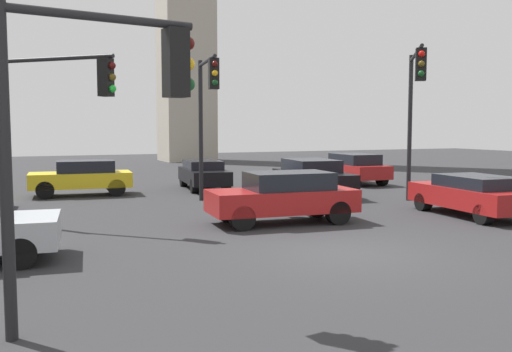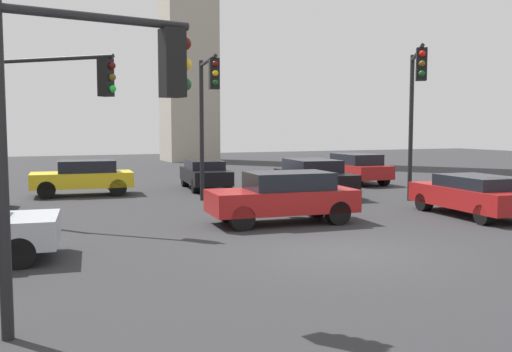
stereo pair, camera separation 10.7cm
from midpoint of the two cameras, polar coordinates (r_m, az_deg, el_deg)
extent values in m
plane|color=#2D2D30|center=(12.69, 8.73, -7.68)|extent=(94.66, 94.66, 0.00)
cylinder|color=black|center=(21.88, 15.25, 4.69)|extent=(0.16, 0.16, 5.45)
cylinder|color=black|center=(20.11, 15.85, 11.91)|extent=(2.28, 3.27, 0.12)
cube|color=black|center=(18.37, 16.27, 10.85)|extent=(0.44, 0.44, 1.00)
sphere|color=red|center=(18.21, 16.36, 11.85)|extent=(0.20, 0.20, 0.20)
sphere|color=#594714|center=(18.18, 16.33, 10.91)|extent=(0.20, 0.20, 0.20)
sphere|color=#14471E|center=(18.15, 16.31, 9.97)|extent=(0.20, 0.20, 0.20)
cylinder|color=black|center=(16.61, -20.33, 11.12)|extent=(3.00, 2.82, 0.12)
cube|color=black|center=(15.50, -15.25, 9.67)|extent=(0.45, 0.45, 1.00)
sphere|color=#4C0F0C|center=(15.41, -14.65, 10.83)|extent=(0.20, 0.20, 0.20)
sphere|color=#594714|center=(15.38, -14.63, 9.72)|extent=(0.20, 0.20, 0.20)
sphere|color=green|center=(15.36, -14.60, 8.60)|extent=(0.20, 0.20, 0.20)
cylinder|color=black|center=(21.19, -5.79, 4.56)|extent=(0.16, 0.16, 5.25)
cylinder|color=black|center=(19.88, -5.16, 11.60)|extent=(0.55, 2.91, 0.12)
cube|color=black|center=(18.63, -4.50, 10.35)|extent=(0.36, 0.36, 1.00)
sphere|color=#4C0F0C|center=(18.46, -4.39, 11.34)|extent=(0.20, 0.20, 0.20)
sphere|color=yellow|center=(18.43, -4.38, 10.41)|extent=(0.20, 0.20, 0.20)
sphere|color=#14471E|center=(18.41, -4.38, 9.48)|extent=(0.20, 0.20, 0.20)
cylinder|color=black|center=(7.80, -24.54, 1.17)|extent=(0.16, 0.16, 4.62)
cylinder|color=black|center=(8.20, -15.63, 15.28)|extent=(2.60, 0.50, 0.12)
cube|color=black|center=(8.47, -8.53, 11.30)|extent=(0.36, 0.36, 1.00)
sphere|color=#4C0F0C|center=(8.59, -7.30, 13.24)|extent=(0.20, 0.20, 0.20)
sphere|color=yellow|center=(8.55, -7.28, 11.25)|extent=(0.20, 0.20, 0.20)
sphere|color=#14471E|center=(8.53, -7.25, 9.25)|extent=(0.20, 0.20, 0.20)
cube|color=maroon|center=(18.74, 20.97, -1.98)|extent=(2.18, 4.36, 0.62)
cube|color=black|center=(18.53, 21.43, -0.60)|extent=(1.80, 2.49, 0.41)
cylinder|color=black|center=(19.45, 16.53, -2.54)|extent=(0.38, 0.61, 0.59)
cylinder|color=black|center=(20.36, 20.00, -2.31)|extent=(0.38, 0.61, 0.59)
cylinder|color=black|center=(17.22, 22.05, -3.65)|extent=(0.38, 0.61, 0.59)
cube|color=maroon|center=(16.15, 2.46, -2.51)|extent=(4.33, 2.08, 0.64)
cube|color=black|center=(16.17, 3.16, -0.54)|extent=(2.47, 1.73, 0.54)
cylinder|color=black|center=(15.05, -1.63, -4.30)|extent=(0.71, 0.37, 0.68)
cylinder|color=black|center=(16.42, -3.13, -3.52)|extent=(0.71, 0.37, 0.68)
cylinder|color=black|center=(16.13, 8.15, -3.72)|extent=(0.71, 0.37, 0.68)
cylinder|color=black|center=(17.41, 5.98, -3.06)|extent=(0.71, 0.37, 0.68)
cylinder|color=black|center=(13.53, -22.33, -5.84)|extent=(0.67, 0.41, 0.63)
cylinder|color=black|center=(12.02, -23.03, -7.19)|extent=(0.67, 0.41, 0.63)
cube|color=black|center=(22.77, 5.68, -0.41)|extent=(2.45, 4.65, 0.69)
cube|color=black|center=(22.93, 5.48, 1.05)|extent=(1.99, 2.67, 0.52)
cylinder|color=black|center=(21.77, 9.16, -1.61)|extent=(0.42, 0.63, 0.59)
cylinder|color=black|center=(21.11, 5.24, -1.77)|extent=(0.42, 0.63, 0.59)
cylinder|color=black|center=(24.51, 6.05, -0.84)|extent=(0.42, 0.63, 0.59)
cylinder|color=black|center=(23.93, 2.50, -0.96)|extent=(0.42, 0.63, 0.59)
cube|color=black|center=(25.16, -5.46, 0.03)|extent=(2.13, 4.29, 0.60)
cube|color=black|center=(25.32, -5.56, 1.12)|extent=(1.72, 2.47, 0.42)
cylinder|color=black|center=(23.96, -3.20, -0.93)|extent=(0.37, 0.64, 0.61)
cylinder|color=black|center=(23.68, -6.40, -1.02)|extent=(0.37, 0.64, 0.61)
cylinder|color=black|center=(26.69, -4.61, -0.33)|extent=(0.37, 0.64, 0.61)
cylinder|color=black|center=(26.44, -7.50, -0.41)|extent=(0.37, 0.64, 0.61)
cube|color=yellow|center=(23.83, -17.55, -0.36)|extent=(4.09, 2.04, 0.60)
cube|color=black|center=(23.79, -17.10, 0.90)|extent=(2.33, 1.70, 0.52)
cylinder|color=black|center=(23.14, -20.81, -1.35)|extent=(0.71, 0.36, 0.69)
cylinder|color=black|center=(24.57, -20.73, -1.00)|extent=(0.71, 0.36, 0.69)
cylinder|color=black|center=(23.22, -14.14, -1.16)|extent=(0.71, 0.36, 0.69)
cylinder|color=black|center=(24.64, -14.44, -0.82)|extent=(0.71, 0.36, 0.69)
cube|color=maroon|center=(28.11, 9.66, 0.59)|extent=(1.99, 4.43, 0.63)
cube|color=black|center=(27.89, 9.91, 1.68)|extent=(1.70, 2.50, 0.54)
cylinder|color=black|center=(29.06, 6.88, 0.13)|extent=(0.35, 0.68, 0.67)
cylinder|color=black|center=(29.79, 9.42, 0.22)|extent=(0.35, 0.68, 0.67)
cylinder|color=black|center=(26.49, 9.91, -0.37)|extent=(0.35, 0.68, 0.67)
cylinder|color=black|center=(27.29, 12.60, -0.26)|extent=(0.35, 0.68, 0.67)
camera|label=1|loc=(0.05, -90.19, -0.02)|focal=39.28mm
camera|label=2|loc=(0.05, 89.81, 0.02)|focal=39.28mm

